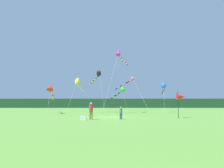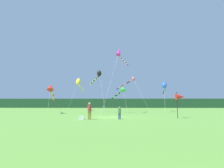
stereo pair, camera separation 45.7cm
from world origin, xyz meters
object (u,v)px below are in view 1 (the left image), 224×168
Objects in this scene: kite_green at (121,89)px; kite_yellow at (78,82)px; person_adult at (91,110)px; banner_flag_pole at (181,97)px; kite_rainbow at (129,81)px; cooler_box at (83,118)px; kite_black at (98,75)px; kite_magenta at (120,54)px; kite_blue at (163,86)px; kite_red at (51,89)px; person_child at (121,112)px.

kite_yellow is at bearing 138.50° from kite_green.
banner_flag_pole is (9.53, 1.80, 1.34)m from person_adult.
cooler_box is at bearing -106.60° from kite_rainbow.
kite_black is (-10.11, 12.46, 4.37)m from banner_flag_pole.
banner_flag_pole reaches higher than cooler_box.
kite_yellow is at bearing 131.58° from kite_magenta.
person_adult is at bearing -106.47° from kite_magenta.
kite_magenta is (-0.27, -1.85, 5.68)m from kite_green.
kite_rainbow is (6.06, 20.32, 6.09)m from cooler_box.
kite_blue is (16.93, -4.44, -1.24)m from kite_yellow.
kite_red is 12.25m from kite_magenta.
kite_black is (-0.58, 14.27, 5.72)m from person_adult.
kite_blue is at bearing 9.02° from kite_black.
kite_rainbow is 7.81m from kite_green.
kite_black is 12.44m from kite_blue.
kite_green is at bearing -157.08° from kite_blue.
kite_blue is (12.14, 1.93, -1.90)m from kite_black.
kite_magenta is (3.23, 10.94, 8.66)m from person_adult.
person_adult is 0.16× the size of kite_rainbow.
kite_black is 5.86m from kite_magenta.
kite_rainbow reaches higher than person_adult.
kite_magenta is at bearing 88.53° from person_child.
kite_yellow is (-14.90, 18.84, 3.72)m from banner_flag_pole.
kite_magenta is at bearing 124.57° from banner_flag_pole.
person_adult is at bearing -75.41° from kite_yellow.
kite_red is 10.89m from kite_yellow.
person_adult is at bearing 24.31° from cooler_box.
kite_red is (-6.93, -4.07, -2.89)m from kite_black.
kite_red is (-11.01, -2.59, -0.16)m from kite_green.
cooler_box is 0.05× the size of kite_magenta.
banner_flag_pole is 19.05m from kite_red.
person_adult is at bearing -105.00° from kite_rainbow.
banner_flag_pole is 19.10m from kite_rainbow.
kite_rainbow is at bearing 75.00° from person_adult.
cooler_box is 22.06m from kite_rainbow.
kite_rainbow is at bearing 148.42° from kite_blue.
kite_blue is (12.26, 16.51, 4.58)m from cooler_box.
person_child is 2.37× the size of cooler_box.
cooler_box is 15.96m from kite_black.
kite_black reaches higher than kite_red.
person_child is 18.38m from kite_blue.
kite_blue is (8.60, 15.73, 4.06)m from person_child.
person_adult is 0.18× the size of kite_yellow.
person_adult is at bearing -125.52° from kite_blue.
person_adult is 20.26m from kite_blue.
kite_red is at bearing 137.11° from person_child.
kite_rainbow is (-4.17, 18.20, 3.99)m from banner_flag_pole.
cooler_box is 14.26m from kite_green.
banner_flag_pole is (6.56, 1.34, 1.58)m from person_child.
person_adult is at bearing -169.29° from banner_flag_pole.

